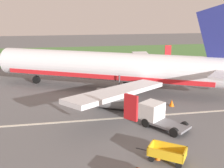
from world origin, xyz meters
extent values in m
cube|color=#518442|center=(0.00, 54.31, 0.03)|extent=(220.00, 28.00, 0.06)
cube|color=silver|center=(0.00, 13.39, 0.01)|extent=(120.00, 0.36, 0.01)
cylinder|color=silver|center=(-0.56, 23.45, 3.15)|extent=(28.40, 16.93, 3.70)
cube|color=red|center=(-0.56, 23.45, 2.13)|extent=(25.65, 15.41, 0.56)
cone|color=silver|center=(-15.26, 30.95, 3.15)|extent=(4.50, 4.68, 3.63)
cube|color=silver|center=(-0.68, 14.13, 2.48)|extent=(11.52, 10.48, 1.35)
cube|color=red|center=(-1.30, 7.15, 3.43)|extent=(0.87, 0.96, 1.90)
cylinder|color=gray|center=(-1.07, 16.08, 1.13)|extent=(3.80, 3.33, 2.10)
cube|color=silver|center=(6.91, 29.01, 2.48)|extent=(3.73, 13.18, 1.35)
cube|color=red|center=(12.20, 33.60, 3.43)|extent=(1.11, 0.30, 1.90)
cylinder|color=gray|center=(5.10, 28.18, 1.13)|extent=(3.80, 3.33, 2.10)
cube|color=navy|center=(11.73, 17.17, 7.90)|extent=(5.49, 3.04, 6.88)
cube|color=silver|center=(10.45, 14.23, 3.75)|extent=(4.95, 4.95, 0.24)
cube|color=silver|center=(13.36, 19.93, 3.75)|extent=(2.59, 5.42, 0.24)
cylinder|color=#4C4C51|center=(-9.92, 28.22, 1.57)|extent=(0.20, 0.20, 2.04)
cylinder|color=black|center=(-9.92, 28.22, 0.55)|extent=(1.18, 0.90, 1.10)
cylinder|color=#4C4C51|center=(0.66, 20.35, 1.57)|extent=(0.20, 0.20, 2.04)
cylinder|color=black|center=(0.66, 20.35, 0.55)|extent=(1.18, 0.90, 1.10)
cylinder|color=#4C4C51|center=(2.66, 24.27, 1.57)|extent=(0.20, 0.20, 2.04)
cylinder|color=black|center=(2.66, 24.27, 0.55)|extent=(1.18, 0.90, 1.10)
cube|color=gold|center=(0.86, 5.31, 0.48)|extent=(2.84, 2.61, 0.08)
cube|color=gold|center=(0.48, 4.78, 0.80)|extent=(2.07, 1.56, 0.55)
cube|color=gold|center=(1.25, 5.83, 0.80)|extent=(2.07, 1.56, 0.55)
cube|color=gold|center=(-0.10, 6.02, 0.80)|extent=(0.91, 1.19, 0.55)
cube|color=gold|center=(1.83, 4.59, 0.80)|extent=(0.91, 1.19, 0.55)
cylinder|color=#2D2D33|center=(-0.59, 6.37, 0.44)|extent=(0.85, 0.66, 0.08)
cylinder|color=black|center=(-0.22, 5.41, 0.22)|extent=(0.45, 0.39, 0.44)
cylinder|color=black|center=(0.44, 6.31, 0.22)|extent=(0.45, 0.39, 0.44)
cylinder|color=black|center=(1.29, 4.30, 0.22)|extent=(0.45, 0.39, 0.44)
cylinder|color=black|center=(1.95, 5.20, 0.22)|extent=(0.45, 0.39, 0.44)
cube|color=slate|center=(2.99, 9.87, 0.50)|extent=(3.37, 3.62, 0.20)
cube|color=white|center=(1.82, 11.47, 1.35)|extent=(2.54, 2.50, 1.50)
cube|color=#19232D|center=(1.35, 12.11, 1.50)|extent=(1.35, 1.02, 0.67)
cylinder|color=black|center=(1.13, 10.97, 0.40)|extent=(0.72, 0.82, 0.80)
cylinder|color=black|center=(2.51, 11.98, 0.40)|extent=(0.72, 0.82, 0.80)
cylinder|color=black|center=(2.84, 8.65, 0.40)|extent=(0.72, 0.82, 0.80)
cylinder|color=black|center=(4.21, 9.66, 0.40)|extent=(0.72, 0.82, 0.80)
cone|color=orange|center=(0.31, 5.61, 0.28)|extent=(0.43, 0.43, 0.57)
cone|color=orange|center=(5.58, 15.69, 0.37)|extent=(0.57, 0.57, 0.74)
cone|color=orange|center=(3.09, 13.67, 0.36)|extent=(0.54, 0.54, 0.71)
camera|label=1|loc=(-5.84, -10.06, 10.05)|focal=42.31mm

